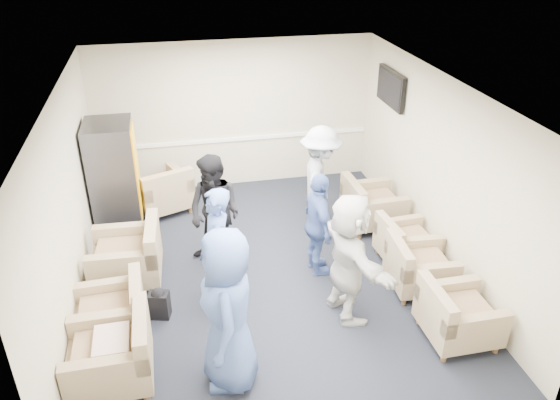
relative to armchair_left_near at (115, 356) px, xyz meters
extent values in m
plane|color=black|center=(1.98, 1.67, -0.35)|extent=(6.00, 6.00, 0.00)
plane|color=silver|center=(1.98, 1.67, 2.35)|extent=(6.00, 6.00, 0.00)
cube|color=beige|center=(1.98, 4.67, 1.00)|extent=(5.00, 0.02, 2.70)
cube|color=beige|center=(1.98, -1.33, 1.00)|extent=(5.00, 0.02, 2.70)
cube|color=beige|center=(-0.52, 1.67, 1.00)|extent=(0.02, 6.00, 2.70)
cube|color=beige|center=(4.48, 1.67, 1.00)|extent=(0.02, 6.00, 2.70)
cube|color=white|center=(1.98, 4.65, 0.55)|extent=(4.98, 0.04, 0.06)
cube|color=black|center=(4.42, 3.47, 1.70)|extent=(0.07, 1.00, 0.58)
cube|color=black|center=(4.39, 3.47, 1.70)|extent=(0.01, 0.92, 0.50)
cube|color=#4B4B53|center=(4.46, 3.47, 1.55)|extent=(0.04, 0.10, 0.25)
cube|color=#927D5E|center=(-0.06, 0.00, -0.08)|extent=(0.90, 0.90, 0.29)
cube|color=#8A6B4C|center=(-0.06, 0.00, 0.12)|extent=(0.62, 0.58, 0.10)
cube|color=#927D5E|center=(0.31, 0.00, 0.27)|extent=(0.16, 0.89, 0.42)
cube|color=#927D5E|center=(-0.10, 0.72, -0.10)|extent=(0.85, 0.85, 0.27)
cube|color=#8A6B4C|center=(-0.10, 0.72, 0.08)|extent=(0.59, 0.55, 0.10)
cube|color=#927D5E|center=(0.24, 0.74, 0.22)|extent=(0.17, 0.82, 0.38)
cube|color=#927D5E|center=(0.05, 1.89, -0.07)|extent=(0.98, 0.98, 0.31)
cube|color=#8A6B4C|center=(0.05, 1.89, 0.14)|extent=(0.68, 0.63, 0.11)
cube|color=#927D5E|center=(0.43, 1.87, 0.30)|extent=(0.20, 0.94, 0.44)
cube|color=#927D5E|center=(3.99, -0.15, -0.10)|extent=(0.82, 0.82, 0.27)
cube|color=#8A6B4C|center=(3.99, -0.15, 0.08)|extent=(0.57, 0.53, 0.10)
cube|color=#927D5E|center=(3.64, -0.15, 0.22)|extent=(0.14, 0.82, 0.39)
cube|color=#927D5E|center=(3.97, 0.88, -0.11)|extent=(0.85, 0.85, 0.26)
cube|color=#8A6B4C|center=(3.97, 0.88, 0.07)|extent=(0.59, 0.55, 0.09)
cube|color=#927D5E|center=(3.64, 0.91, 0.21)|extent=(0.19, 0.81, 0.38)
cube|color=#927D5E|center=(4.06, 1.52, -0.12)|extent=(0.81, 0.81, 0.25)
cube|color=#8A6B4C|center=(4.06, 1.52, 0.05)|extent=(0.56, 0.53, 0.09)
cube|color=#927D5E|center=(3.74, 1.50, 0.18)|extent=(0.18, 0.76, 0.36)
cube|color=#927D5E|center=(3.95, 2.64, -0.09)|extent=(0.89, 0.89, 0.29)
cube|color=#8A6B4C|center=(3.95, 2.64, 0.11)|extent=(0.62, 0.58, 0.10)
cube|color=#927D5E|center=(3.58, 2.63, 0.26)|extent=(0.17, 0.87, 0.41)
cube|color=#927D5E|center=(0.56, 3.89, -0.08)|extent=(1.15, 1.15, 0.29)
cube|color=#8A6B4C|center=(0.56, 3.89, 0.12)|extent=(0.76, 0.79, 0.10)
cube|color=#927D5E|center=(0.70, 3.55, 0.27)|extent=(0.88, 0.46, 0.42)
cube|color=#4B4B53|center=(-0.12, 3.44, 0.54)|extent=(0.71, 0.85, 1.80)
cube|color=orange|center=(0.25, 3.44, 0.63)|extent=(0.02, 0.72, 1.44)
cube|color=black|center=(0.25, 3.44, -0.12)|extent=(0.02, 0.43, 0.11)
cube|color=black|center=(0.47, 1.00, -0.17)|extent=(0.29, 0.24, 0.36)
sphere|color=black|center=(0.47, 1.00, -0.01)|extent=(0.18, 0.18, 0.18)
cube|color=beige|center=(-0.01, 0.00, 0.19)|extent=(0.38, 0.50, 0.14)
imported|color=#425C9F|center=(1.22, -0.22, 0.60)|extent=(0.70, 0.99, 1.90)
imported|color=#425C9F|center=(1.24, 1.05, 0.50)|extent=(0.45, 0.65, 1.71)
imported|color=black|center=(1.32, 2.05, 0.50)|extent=(1.04, 1.03, 1.70)
imported|color=silver|center=(3.03, 2.64, 0.54)|extent=(0.93, 1.28, 1.78)
imported|color=#425C9F|center=(2.70, 1.55, 0.41)|extent=(0.42, 0.92, 1.54)
imported|color=silver|center=(2.81, 0.57, 0.50)|extent=(0.71, 1.64, 1.72)
camera|label=1|loc=(0.82, -4.69, 4.26)|focal=35.00mm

